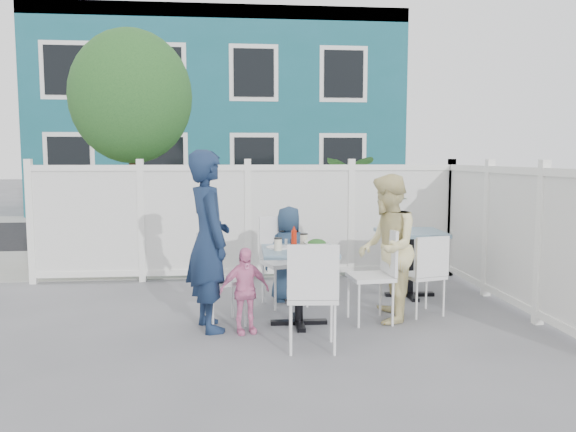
{
  "coord_description": "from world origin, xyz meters",
  "views": [
    {
      "loc": [
        -0.08,
        -5.34,
        1.7
      ],
      "look_at": [
        0.49,
        0.62,
        1.07
      ],
      "focal_mm": 35.0,
      "sensor_mm": 36.0,
      "label": 1
    }
  ],
  "objects": [
    {
      "name": "chair_left",
      "position": [
        -0.29,
        0.27,
        0.54
      ],
      "size": [
        0.53,
        0.54,
        0.93
      ],
      "rotation": [
        0.0,
        0.0,
        -1.2
      ],
      "color": "white",
      "rests_on": "ground"
    },
    {
      "name": "tree",
      "position": [
        -1.6,
        3.3,
        2.59
      ],
      "size": [
        1.8,
        1.62,
        3.59
      ],
      "color": "#382316",
      "rests_on": "ground"
    },
    {
      "name": "man",
      "position": [
        -0.34,
        0.16,
        0.89
      ],
      "size": [
        0.61,
        0.75,
        1.78
      ],
      "primitive_type": "imported",
      "rotation": [
        0.0,
        0.0,
        1.89
      ],
      "color": "#162644",
      "rests_on": "ground"
    },
    {
      "name": "chair_right",
      "position": [
        1.39,
        0.25,
        0.56
      ],
      "size": [
        0.46,
        0.47,
        0.97
      ],
      "rotation": [
        0.0,
        0.0,
        1.65
      ],
      "color": "white",
      "rests_on": "ground"
    },
    {
      "name": "chair_near",
      "position": [
        0.58,
        -0.61,
        0.56
      ],
      "size": [
        0.48,
        0.46,
        0.97
      ],
      "rotation": [
        0.0,
        0.0,
        -0.09
      ],
      "color": "white",
      "rests_on": "ground"
    },
    {
      "name": "building",
      "position": [
        -0.5,
        14.0,
        3.0
      ],
      "size": [
        11.0,
        6.0,
        6.0
      ],
      "color": "#16555E",
      "rests_on": "ground"
    },
    {
      "name": "near_sidewalk",
      "position": [
        0.0,
        3.8,
        0.01
      ],
      "size": [
        24.0,
        2.6,
        0.01
      ],
      "primitive_type": "cube",
      "color": "gray",
      "rests_on": "ground"
    },
    {
      "name": "plate_main",
      "position": [
        0.57,
        0.06,
        0.79
      ],
      "size": [
        0.23,
        0.23,
        0.01
      ],
      "primitive_type": "cylinder",
      "color": "white",
      "rests_on": "main_table"
    },
    {
      "name": "spare_table",
      "position": [
        2.05,
        1.26,
        0.63
      ],
      "size": [
        0.8,
        0.8,
        0.81
      ],
      "rotation": [
        0.0,
        0.0,
        -0.05
      ],
      "color": "#4F7498",
      "rests_on": "ground"
    },
    {
      "name": "chair_spare",
      "position": [
        1.95,
        0.39,
        0.51
      ],
      "size": [
        0.48,
        0.47,
        0.88
      ],
      "rotation": [
        0.0,
        0.0,
        0.27
      ],
      "color": "white",
      "rests_on": "ground"
    },
    {
      "name": "salad_bowl",
      "position": [
        0.75,
        0.26,
        0.81
      ],
      "size": [
        0.26,
        0.26,
        0.06
      ],
      "primitive_type": "imported",
      "color": "white",
      "rests_on": "main_table"
    },
    {
      "name": "fence_right",
      "position": [
        3.0,
        0.6,
        0.78
      ],
      "size": [
        0.08,
        3.66,
        1.6
      ],
      "rotation": [
        0.0,
        0.0,
        1.57
      ],
      "color": "white",
      "rests_on": "ground"
    },
    {
      "name": "street",
      "position": [
        0.0,
        7.5,
        0.0
      ],
      "size": [
        24.0,
        5.0,
        0.01
      ],
      "primitive_type": "cube",
      "color": "black",
      "rests_on": "ground"
    },
    {
      "name": "toddler",
      "position": [
        0.0,
        -0.01,
        0.42
      ],
      "size": [
        0.53,
        0.33,
        0.84
      ],
      "primitive_type": "imported",
      "rotation": [
        0.0,
        0.0,
        0.27
      ],
      "color": "pink",
      "rests_on": "ground"
    },
    {
      "name": "woman",
      "position": [
        1.48,
        0.27,
        0.77
      ],
      "size": [
        0.73,
        0.85,
        1.53
      ],
      "primitive_type": "imported",
      "rotation": [
        0.0,
        0.0,
        -1.79
      ],
      "color": "gold",
      "rests_on": "ground"
    },
    {
      "name": "plate_side",
      "position": [
        0.35,
        0.3,
        0.79
      ],
      "size": [
        0.24,
        0.24,
        0.02
      ],
      "primitive_type": "cylinder",
      "color": "white",
      "rests_on": "main_table"
    },
    {
      "name": "far_sidewalk",
      "position": [
        0.0,
        10.6,
        0.01
      ],
      "size": [
        24.0,
        1.6,
        0.01
      ],
      "primitive_type": "cube",
      "color": "gray",
      "rests_on": "ground"
    },
    {
      "name": "ground",
      "position": [
        0.0,
        0.0,
        0.0
      ],
      "size": [
        80.0,
        80.0,
        0.0
      ],
      "primitive_type": "plane",
      "color": "slate"
    },
    {
      "name": "coffee_cup_a",
      "position": [
        0.34,
        0.16,
        0.84
      ],
      "size": [
        0.08,
        0.08,
        0.12
      ],
      "primitive_type": "cylinder",
      "color": "beige",
      "rests_on": "main_table"
    },
    {
      "name": "potted_shrub_b",
      "position": [
        1.99,
        3.0,
        0.85
      ],
      "size": [
        1.57,
        1.37,
        1.71
      ],
      "primitive_type": "imported",
      "rotation": [
        0.0,
        0.0,
        3.12
      ],
      "color": "#1C471D",
      "rests_on": "ground"
    },
    {
      "name": "main_table",
      "position": [
        0.56,
        0.22,
        0.6
      ],
      "size": [
        0.75,
        0.75,
        0.78
      ],
      "rotation": [
        0.0,
        0.0,
        -0.02
      ],
      "color": "#4F7498",
      "rests_on": "ground"
    },
    {
      "name": "fence_back",
      "position": [
        0.1,
        2.4,
        0.78
      ],
      "size": [
        5.86,
        0.08,
        1.6
      ],
      "color": "white",
      "rests_on": "ground"
    },
    {
      "name": "coffee_cup_b",
      "position": [
        0.63,
        0.43,
        0.84
      ],
      "size": [
        0.08,
        0.08,
        0.12
      ],
      "primitive_type": "cylinder",
      "color": "beige",
      "rests_on": "main_table"
    },
    {
      "name": "salt_shaker",
      "position": [
        0.45,
        0.49,
        0.81
      ],
      "size": [
        0.03,
        0.03,
        0.07
      ],
      "primitive_type": "cylinder",
      "color": "white",
      "rests_on": "main_table"
    },
    {
      "name": "ketchup_bottle",
      "position": [
        0.51,
        0.27,
        0.87
      ],
      "size": [
        0.06,
        0.06,
        0.18
      ],
      "primitive_type": "cylinder",
      "color": "#AD1D0B",
      "rests_on": "main_table"
    },
    {
      "name": "potted_shrub_a",
      "position": [
        -0.17,
        3.1,
        0.79
      ],
      "size": [
        1.05,
        1.05,
        1.59
      ],
      "primitive_type": "imported",
      "rotation": [
        0.0,
        0.0,
        6.08
      ],
      "color": "#1C471D",
      "rests_on": "ground"
    },
    {
      "name": "pepper_shaker",
      "position": [
        0.51,
        0.46,
        0.82
      ],
      "size": [
        0.03,
        0.03,
        0.07
      ],
      "primitive_type": "cylinder",
      "color": "black",
      "rests_on": "main_table"
    },
    {
      "name": "boy",
      "position": [
        0.55,
        1.16,
        0.57
      ],
      "size": [
        0.56,
        0.37,
        1.13
      ],
      "primitive_type": "imported",
      "rotation": [
        0.0,
        0.0,
        3.15
      ],
      "color": "#20354F",
      "rests_on": "ground"
    },
    {
      "name": "utility_cabinet",
      "position": [
        -2.27,
        4.0,
        0.66
      ],
      "size": [
        0.76,
        0.57,
        1.33
      ],
      "primitive_type": "cube",
      "rotation": [
        0.0,
        0.0,
        0.09
      ],
      "color": "gold",
      "rests_on": "ground"
    },
    {
      "name": "chair_back",
      "position": [
        0.46,
        1.06,
        0.59
      ],
      "size": [
        0.58,
        0.57,
        1.01
      ],
      "rotation": [
        0.0,
        0.0,
        3.47
      ],
      "color": "white",
      "rests_on": "ground"
    }
  ]
}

